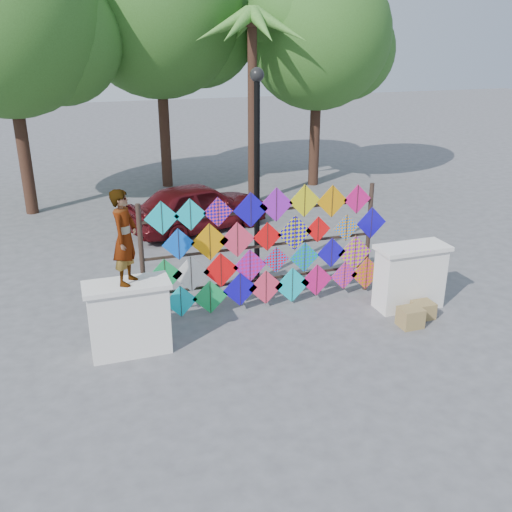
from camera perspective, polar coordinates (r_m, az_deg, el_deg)
name	(u,v)px	position (r m, az deg, el deg)	size (l,w,h in m)	color
ground	(276,322)	(10.77, 2.04, -6.64)	(80.00, 80.00, 0.00)	slate
parapet_left	(129,317)	(9.75, -12.58, -6.02)	(1.40, 0.65, 1.28)	white
parapet_right	(410,276)	(11.49, 15.14, -1.96)	(1.40, 0.65, 1.28)	white
kite_rack	(268,250)	(10.93, 1.20, 0.64)	(4.96, 0.24, 2.41)	black
tree_west	(9,21)	(17.95, -23.50, 20.72)	(5.85, 5.20, 8.01)	#3F251B
tree_mid	(161,10)	(20.24, -9.49, 23.06)	(6.30, 5.60, 8.61)	#3F251B
tree_east	(320,37)	(20.29, 6.46, 20.97)	(5.40, 4.80, 7.42)	#3F251B
palm_tree	(252,38)	(17.80, -0.39, 20.96)	(3.62, 3.62, 5.83)	#3F251B
vendor_woman	(125,237)	(9.21, -12.99, 1.83)	(0.57, 0.37, 1.56)	#99999E
sedan	(198,206)	(15.69, -5.78, 4.95)	(1.57, 3.91, 1.33)	#500D12
lamppost	(257,159)	(11.74, 0.10, 9.72)	(0.28, 0.28, 4.46)	black
cardboard_box_near	(410,317)	(10.92, 15.18, -5.93)	(0.41, 0.37, 0.37)	#9D7E4C
cardboard_box_far	(423,310)	(11.32, 16.36, -5.19)	(0.38, 0.35, 0.32)	#9D7E4C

